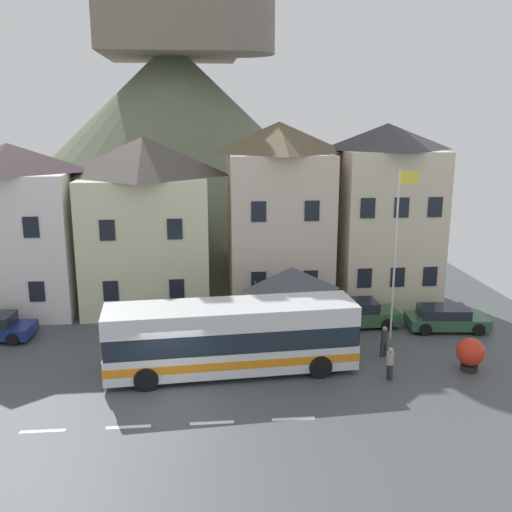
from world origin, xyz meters
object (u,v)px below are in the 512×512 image
Objects in this scene: parked_car_03 at (354,314)px; pedestrian_00 at (390,362)px; bus_shelter at (291,279)px; townhouse_02 at (147,223)px; flagpole at (397,245)px; pedestrian_01 at (384,341)px; townhouse_01 at (15,229)px; harbour_buoy at (470,353)px; townhouse_04 at (384,214)px; public_bench at (304,315)px; parked_car_01 at (446,318)px; townhouse_03 at (278,215)px; transit_bus at (232,338)px; hilltop_castle at (175,139)px.

pedestrian_00 is (-0.16, -6.52, 0.12)m from parked_car_03.
bus_shelter is 0.79× the size of parked_car_03.
flagpole is at bearing -28.03° from townhouse_02.
parked_car_03 is 6.53m from pedestrian_00.
pedestrian_01 is (0.36, -4.08, 0.06)m from parked_car_03.
bus_shelter is at bearing -19.72° from townhouse_01.
parked_car_03 is at bearing 127.04° from flagpole.
bus_shelter is at bearing 145.02° from harbour_buoy.
townhouse_04 reaches higher than public_bench.
parked_car_01 is 4.77m from parked_car_03.
townhouse_02 is at bearing 166.12° from parked_car_01.
townhouse_03 is 10.73m from transit_bus.
bus_shelter is (7.57, -5.69, -1.93)m from townhouse_02.
townhouse_03 reaches higher than bus_shelter.
townhouse_04 is at bearing -0.28° from townhouse_02.
townhouse_04 is at bearing 41.27° from bus_shelter.
townhouse_01 is 2.08× the size of parked_car_03.
bus_shelter is 0.43× the size of flagpole.
transit_bus is 7.50× the size of pedestrian_00.
townhouse_03 is 6.19m from public_bench.
pedestrian_01 reaches higher than pedestrian_00.
hilltop_castle is at bearing 113.38° from parked_car_03.
pedestrian_00 is at bearing -102.03° from pedestrian_01.
transit_bus is 7.39× the size of harbour_buoy.
hilltop_castle is 10.09× the size of bus_shelter.
townhouse_03 is 19.32m from hilltop_castle.
harbour_buoy is at bearing -55.57° from townhouse_03.
townhouse_03 is 10.39m from pedestrian_01.
harbour_buoy reaches higher than pedestrian_00.
townhouse_04 is at bearing 77.94° from flagpole.
townhouse_02 is at bearing 151.97° from flagpole.
parked_car_03 is at bearing -23.16° from townhouse_02.
pedestrian_00 is at bearing -58.91° from bus_shelter.
townhouse_02 is 15.05m from pedestrian_01.
townhouse_02 is 10.47m from public_bench.
hilltop_castle is at bearing 115.99° from harbour_buoy.
parked_car_01 is 2.92× the size of pedestrian_00.
bus_shelter is 2.47× the size of pedestrian_00.
hilltop_castle is at bearing 105.83° from bus_shelter.
pedestrian_01 is at bearing -68.32° from hilltop_castle.
hilltop_castle is 27.08m from flagpole.
parked_car_03 is at bearing 121.39° from harbour_buoy.
townhouse_04 reaches higher than pedestrian_01.
townhouse_01 is 7.24m from townhouse_02.
harbour_buoy is (6.15, -6.62, 0.34)m from public_bench.
transit_bus is 10.45m from harbour_buoy.
pedestrian_00 reaches higher than public_bench.
transit_bus is 7.23m from pedestrian_01.
townhouse_01 reaches higher than parked_car_03.
flagpole is (-3.21, -0.98, 4.19)m from parked_car_01.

